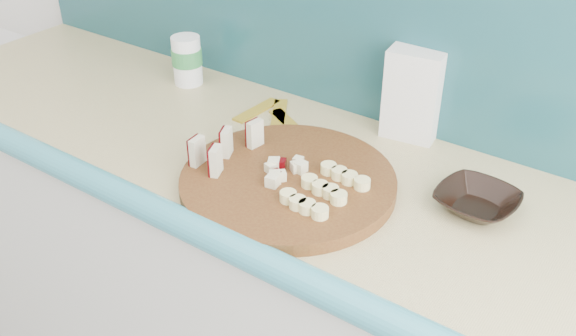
# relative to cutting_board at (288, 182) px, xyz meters

# --- Properties ---
(kitchen_counter) EXTENTS (2.20, 0.63, 0.91)m
(kitchen_counter) POSITION_rel_cutting_board_xyz_m (-0.07, 0.09, -0.47)
(kitchen_counter) COLOR silver
(kitchen_counter) RESTS_ON ground
(backsplash) EXTENTS (2.20, 0.02, 0.50)m
(backsplash) POSITION_rel_cutting_board_xyz_m (-0.07, 0.37, 0.24)
(backsplash) COLOR teal
(backsplash) RESTS_ON kitchen_counter
(cutting_board) EXTENTS (0.49, 0.49, 0.03)m
(cutting_board) POSITION_rel_cutting_board_xyz_m (0.00, 0.00, 0.00)
(cutting_board) COLOR #44210E
(cutting_board) RESTS_ON kitchen_counter
(apple_wedges) EXTENTS (0.08, 0.17, 0.06)m
(apple_wedges) POSITION_rel_cutting_board_xyz_m (-0.15, -0.02, 0.04)
(apple_wedges) COLOR beige
(apple_wedges) RESTS_ON cutting_board
(apple_chunks) EXTENTS (0.07, 0.07, 0.02)m
(apple_chunks) POSITION_rel_cutting_board_xyz_m (-0.03, 0.00, 0.02)
(apple_chunks) COLOR beige
(apple_chunks) RESTS_ON cutting_board
(banana_slices) EXTENTS (0.13, 0.17, 0.02)m
(banana_slices) POSITION_rel_cutting_board_xyz_m (0.09, -0.01, 0.02)
(banana_slices) COLOR #F1E593
(banana_slices) RESTS_ON cutting_board
(brown_bowl) EXTENTS (0.17, 0.17, 0.04)m
(brown_bowl) POSITION_rel_cutting_board_xyz_m (0.34, 0.15, 0.01)
(brown_bowl) COLOR black
(brown_bowl) RESTS_ON kitchen_counter
(flour_bag) EXTENTS (0.13, 0.10, 0.21)m
(flour_bag) POSITION_rel_cutting_board_xyz_m (0.10, 0.35, 0.09)
(flour_bag) COLOR silver
(flour_bag) RESTS_ON kitchen_counter
(canister) EXTENTS (0.08, 0.08, 0.13)m
(canister) POSITION_rel_cutting_board_xyz_m (-0.51, 0.26, 0.05)
(canister) COLOR white
(canister) RESTS_ON kitchen_counter
(banana_peel) EXTENTS (0.19, 0.16, 0.01)m
(banana_peel) POSITION_rel_cutting_board_xyz_m (-0.21, 0.24, -0.01)
(banana_peel) COLOR gold
(banana_peel) RESTS_ON kitchen_counter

